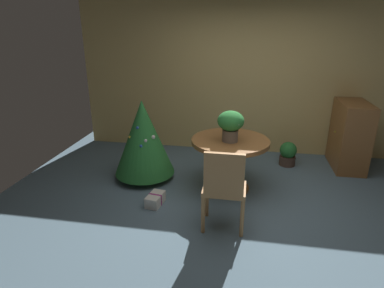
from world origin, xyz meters
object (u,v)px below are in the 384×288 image
at_px(holiday_tree, 143,138).
at_px(wooden_cabinet, 350,136).
at_px(wooden_chair_near, 224,186).
at_px(gift_box_cream, 155,199).
at_px(potted_plant, 288,154).
at_px(flower_vase, 231,123).
at_px(round_dining_table, 230,154).

xyz_separation_m(holiday_tree, wooden_cabinet, (3.10, 0.95, -0.11)).
xyz_separation_m(wooden_chair_near, gift_box_cream, (-0.90, 0.39, -0.48)).
relative_size(wooden_chair_near, holiday_tree, 0.81).
bearing_deg(potted_plant, flower_vase, -130.31).
height_order(flower_vase, potted_plant, flower_vase).
height_order(flower_vase, wooden_cabinet, flower_vase).
height_order(flower_vase, holiday_tree, holiday_tree).
bearing_deg(flower_vase, gift_box_cream, -149.87).
relative_size(flower_vase, holiday_tree, 0.34).
xyz_separation_m(gift_box_cream, potted_plant, (1.80, 1.59, 0.13)).
relative_size(holiday_tree, potted_plant, 3.01).
bearing_deg(potted_plant, wooden_cabinet, 5.67).
bearing_deg(round_dining_table, flower_vase, -93.29).
bearing_deg(flower_vase, round_dining_table, 86.71).
bearing_deg(wooden_chair_near, flower_vase, 90.25).
xyz_separation_m(round_dining_table, flower_vase, (-0.00, -0.07, 0.45)).
bearing_deg(round_dining_table, wooden_cabinet, 30.79).
bearing_deg(round_dining_table, wooden_chair_near, -90.00).
relative_size(flower_vase, wooden_cabinet, 0.38).
distance_m(round_dining_table, potted_plant, 1.39).
relative_size(wooden_chair_near, wooden_cabinet, 0.90).
xyz_separation_m(wooden_chair_near, holiday_tree, (-1.27, 1.12, 0.10)).
xyz_separation_m(round_dining_table, holiday_tree, (-1.27, 0.14, 0.11)).
height_order(wooden_chair_near, gift_box_cream, wooden_chair_near).
height_order(holiday_tree, gift_box_cream, holiday_tree).
height_order(holiday_tree, potted_plant, holiday_tree).
relative_size(flower_vase, potted_plant, 1.03).
bearing_deg(wooden_chair_near, holiday_tree, 138.49).
bearing_deg(round_dining_table, potted_plant, 47.88).
relative_size(flower_vase, wooden_chair_near, 0.42).
distance_m(flower_vase, gift_box_cream, 1.38).
relative_size(gift_box_cream, potted_plant, 0.80).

